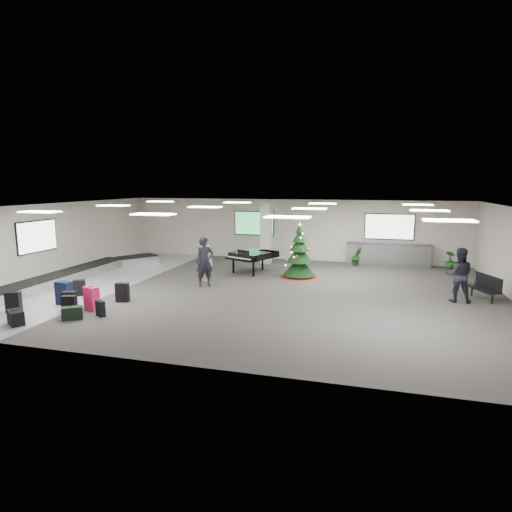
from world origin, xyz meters
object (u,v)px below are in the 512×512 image
(bench, at_px, (485,286))
(traveler_a, at_px, (205,262))
(traveler_b, at_px, (205,262))
(baggage_carousel, at_px, (78,274))
(service_counter, at_px, (388,254))
(grand_piano, at_px, (252,255))
(potted_plant_left, at_px, (357,257))
(pink_suitcase, at_px, (92,299))
(potted_plant_right, at_px, (450,260))
(christmas_tree, at_px, (299,258))
(traveler_bench, at_px, (459,275))

(bench, height_order, traveler_a, traveler_a)
(bench, relative_size, traveler_b, 0.90)
(baggage_carousel, height_order, service_counter, service_counter)
(grand_piano, distance_m, potted_plant_left, 5.38)
(service_counter, relative_size, grand_piano, 1.70)
(pink_suitcase, relative_size, bench, 0.55)
(grand_piano, height_order, potted_plant_left, grand_piano)
(bench, bearing_deg, traveler_b, 157.17)
(traveler_a, height_order, potted_plant_right, traveler_a)
(pink_suitcase, height_order, traveler_b, traveler_b)
(christmas_tree, bearing_deg, bench, -16.00)
(pink_suitcase, relative_size, potted_plant_right, 0.93)
(baggage_carousel, xyz_separation_m, grand_piano, (6.80, 3.27, 0.58))
(bench, height_order, potted_plant_left, potted_plant_left)
(grand_piano, height_order, traveler_b, traveler_b)
(potted_plant_right, bearing_deg, baggage_carousel, -157.23)
(bench, relative_size, traveler_a, 0.74)
(pink_suitcase, distance_m, christmas_tree, 8.73)
(traveler_b, bearing_deg, traveler_a, -34.62)
(bench, xyz_separation_m, traveler_b, (-10.52, 0.07, 0.32))
(traveler_a, bearing_deg, baggage_carousel, 143.54)
(baggage_carousel, distance_m, potted_plant_left, 12.90)
(traveler_a, bearing_deg, potted_plant_right, -6.24)
(christmas_tree, bearing_deg, baggage_carousel, -162.21)
(traveler_a, height_order, traveler_b, traveler_a)
(potted_plant_left, bearing_deg, traveler_bench, -57.67)
(christmas_tree, height_order, bench, christmas_tree)
(pink_suitcase, height_order, christmas_tree, christmas_tree)
(service_counter, relative_size, christmas_tree, 1.69)
(christmas_tree, xyz_separation_m, traveler_a, (-3.31, -2.67, 0.16))
(bench, distance_m, potted_plant_right, 5.67)
(bench, bearing_deg, potted_plant_right, 70.09)
(baggage_carousel, xyz_separation_m, traveler_a, (5.72, 0.23, 0.77))
(grand_piano, relative_size, potted_plant_right, 2.78)
(service_counter, distance_m, grand_piano, 6.96)
(christmas_tree, distance_m, bench, 7.19)
(pink_suitcase, xyz_separation_m, christmas_tree, (5.58, 6.70, 0.44))
(traveler_b, height_order, traveler_bench, traveler_bench)
(christmas_tree, bearing_deg, potted_plant_right, 28.99)
(service_counter, xyz_separation_m, traveler_bench, (2.12, -6.31, 0.40))
(bench, distance_m, traveler_bench, 1.18)
(service_counter, height_order, traveler_a, traveler_a)
(baggage_carousel, relative_size, traveler_a, 4.94)
(christmas_tree, distance_m, traveler_bench, 6.43)
(traveler_a, distance_m, traveler_b, 0.83)
(pink_suitcase, distance_m, traveler_a, 4.66)
(christmas_tree, relative_size, potted_plant_left, 2.69)
(grand_piano, distance_m, traveler_bench, 8.65)
(service_counter, distance_m, christmas_tree, 5.41)
(baggage_carousel, xyz_separation_m, potted_plant_left, (11.34, 6.15, 0.23))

